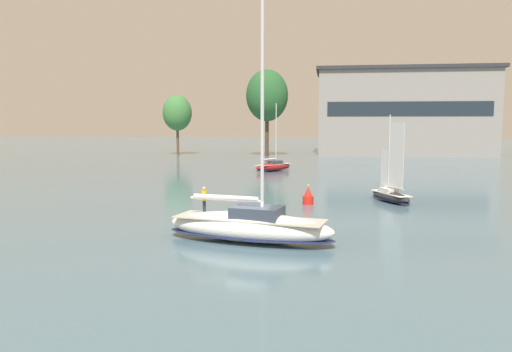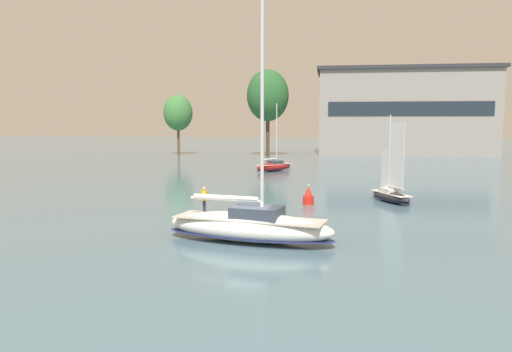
{
  "view_description": "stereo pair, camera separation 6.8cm",
  "coord_description": "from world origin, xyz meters",
  "px_view_note": "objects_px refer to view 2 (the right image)",
  "views": [
    {
      "loc": [
        4.66,
        -29.48,
        7.3
      ],
      "look_at": [
        0.0,
        3.0,
        3.7
      ],
      "focal_mm": 35.0,
      "sensor_mm": 36.0,
      "label": 1
    },
    {
      "loc": [
        4.72,
        -29.47,
        7.3
      ],
      "look_at": [
        0.0,
        3.0,
        3.7
      ],
      "focal_mm": 35.0,
      "sensor_mm": 36.0,
      "label": 2
    }
  ],
  "objects_px": {
    "sailboat_moored_near_marina": "(274,166)",
    "tree_shore_center": "(268,96)",
    "tree_shore_left": "(178,113)",
    "channel_buoy": "(308,196)",
    "sailboat_main": "(249,225)",
    "sailboat_moored_mid_channel": "(391,194)"
  },
  "relations": [
    {
      "from": "sailboat_moored_near_marina",
      "to": "channel_buoy",
      "type": "distance_m",
      "value": 29.93
    },
    {
      "from": "sailboat_main",
      "to": "tree_shore_left",
      "type": "bearing_deg",
      "value": 110.06
    },
    {
      "from": "tree_shore_center",
      "to": "sailboat_main",
      "type": "bearing_deg",
      "value": -83.9
    },
    {
      "from": "tree_shore_left",
      "to": "sailboat_moored_mid_channel",
      "type": "relative_size",
      "value": 1.65
    },
    {
      "from": "sailboat_main",
      "to": "channel_buoy",
      "type": "bearing_deg",
      "value": 78.12
    },
    {
      "from": "sailboat_main",
      "to": "channel_buoy",
      "type": "height_order",
      "value": "sailboat_main"
    },
    {
      "from": "tree_shore_left",
      "to": "sailboat_main",
      "type": "xyz_separation_m",
      "value": [
        27.91,
        -76.45,
        -8.12
      ]
    },
    {
      "from": "tree_shore_left",
      "to": "channel_buoy",
      "type": "relative_size",
      "value": 7.38
    },
    {
      "from": "tree_shore_center",
      "to": "sailboat_main",
      "type": "height_order",
      "value": "tree_shore_center"
    },
    {
      "from": "tree_shore_center",
      "to": "sailboat_moored_near_marina",
      "type": "distance_m",
      "value": 33.89
    },
    {
      "from": "sailboat_moored_near_marina",
      "to": "sailboat_moored_mid_channel",
      "type": "height_order",
      "value": "sailboat_moored_near_marina"
    },
    {
      "from": "tree_shore_center",
      "to": "sailboat_moored_mid_channel",
      "type": "xyz_separation_m",
      "value": [
        18.42,
        -58.11,
        -11.94
      ]
    },
    {
      "from": "tree_shore_center",
      "to": "tree_shore_left",
      "type": "bearing_deg",
      "value": 175.67
    },
    {
      "from": "sailboat_moored_near_marina",
      "to": "tree_shore_center",
      "type": "bearing_deg",
      "value": 98.66
    },
    {
      "from": "sailboat_moored_mid_channel",
      "to": "channel_buoy",
      "type": "xyz_separation_m",
      "value": [
        -7.4,
        -2.51,
        0.0
      ]
    },
    {
      "from": "tree_shore_left",
      "to": "tree_shore_center",
      "type": "relative_size",
      "value": 0.72
    },
    {
      "from": "sailboat_moored_near_marina",
      "to": "channel_buoy",
      "type": "height_order",
      "value": "sailboat_moored_near_marina"
    },
    {
      "from": "tree_shore_center",
      "to": "sailboat_moored_mid_channel",
      "type": "relative_size",
      "value": 2.28
    },
    {
      "from": "tree_shore_center",
      "to": "sailboat_main",
      "type": "relative_size",
      "value": 1.23
    },
    {
      "from": "sailboat_main",
      "to": "tree_shore_center",
      "type": "bearing_deg",
      "value": 96.1
    },
    {
      "from": "sailboat_main",
      "to": "sailboat_moored_mid_channel",
      "type": "xyz_separation_m",
      "value": [
        10.41,
        16.83,
        -0.3
      ]
    },
    {
      "from": "channel_buoy",
      "to": "tree_shore_center",
      "type": "bearing_deg",
      "value": 100.3
    }
  ]
}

